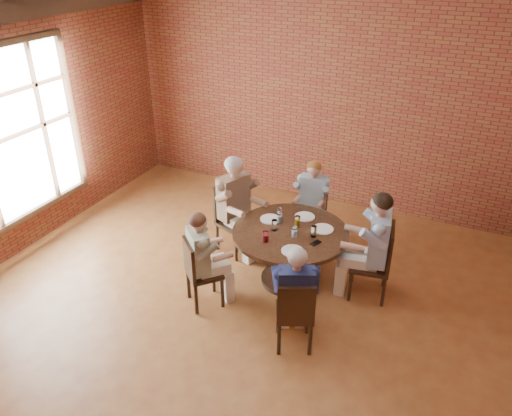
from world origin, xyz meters
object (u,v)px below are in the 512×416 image
at_px(diner_a, 372,246).
at_px(dining_table, 290,246).
at_px(chair_b, 312,209).
at_px(diner_b, 311,203).
at_px(diner_c, 237,206).
at_px(chair_c, 233,215).
at_px(smartphone, 316,243).
at_px(chair_a, 379,260).
at_px(diner_e, 295,298).
at_px(chair_e, 295,313).
at_px(diner_d, 204,260).
at_px(chair_d, 198,271).

bearing_deg(diner_a, dining_table, -90.00).
distance_m(chair_b, diner_b, 0.15).
bearing_deg(diner_b, chair_b, 90.00).
relative_size(diner_b, diner_c, 0.88).
xyz_separation_m(chair_c, smartphone, (1.39, -0.55, 0.23)).
bearing_deg(chair_a, chair_b, -137.94).
bearing_deg(diner_e, diner_b, -99.22).
xyz_separation_m(diner_a, diner_b, (-1.06, 0.86, -0.08)).
height_order(chair_a, chair_c, chair_c).
xyz_separation_m(chair_a, chair_b, (-1.16, 0.92, -0.04)).
bearing_deg(chair_e, diner_a, -134.91).
relative_size(diner_a, chair_b, 1.58).
height_order(diner_a, diner_b, diner_a).
bearing_deg(diner_d, diner_e, -147.21).
xyz_separation_m(diner_c, smartphone, (1.30, -0.51, 0.05)).
distance_m(diner_a, chair_d, 2.08).
xyz_separation_m(diner_a, chair_d, (-1.78, -1.05, -0.21)).
xyz_separation_m(diner_a, chair_c, (-2.00, 0.24, -0.17)).
bearing_deg(chair_c, diner_c, -90.00).
height_order(diner_b, diner_c, diner_c).
relative_size(chair_a, smartphone, 6.89).
height_order(chair_a, diner_a, diner_a).
height_order(chair_b, chair_d, chair_d).
bearing_deg(chair_b, diner_b, -90.00).
distance_m(dining_table, diner_a, 1.00).
bearing_deg(diner_b, diner_a, -43.82).
relative_size(chair_d, chair_e, 0.99).
relative_size(dining_table, chair_d, 1.62).
xyz_separation_m(chair_b, diner_d, (-0.67, -1.93, 0.14)).
relative_size(chair_d, diner_d, 0.71).
bearing_deg(diner_a, chair_b, -140.79).
distance_m(diner_b, diner_e, 2.14).
distance_m(diner_d, smartphone, 1.33).
relative_size(chair_d, diner_e, 0.71).
bearing_deg(chair_d, diner_c, -42.05).
bearing_deg(smartphone, chair_a, 47.31).
height_order(dining_table, diner_e, diner_e).
distance_m(dining_table, diner_e, 1.14).
relative_size(chair_a, diner_e, 0.78).
relative_size(chair_e, diner_e, 0.71).
distance_m(chair_a, diner_e, 1.36).
xyz_separation_m(diner_b, chair_e, (0.58, -2.13, -0.13)).
height_order(diner_b, chair_d, diner_b).
relative_size(diner_a, chair_d, 1.58).
relative_size(chair_a, diner_a, 0.70).
xyz_separation_m(dining_table, chair_d, (-0.81, -0.89, -0.04)).
xyz_separation_m(diner_a, smartphone, (-0.61, -0.30, 0.05)).
bearing_deg(chair_a, diner_a, -90.00).
xyz_separation_m(chair_c, diner_c, (0.09, -0.04, 0.18)).
xyz_separation_m(chair_b, chair_c, (-0.93, -0.69, 0.04)).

